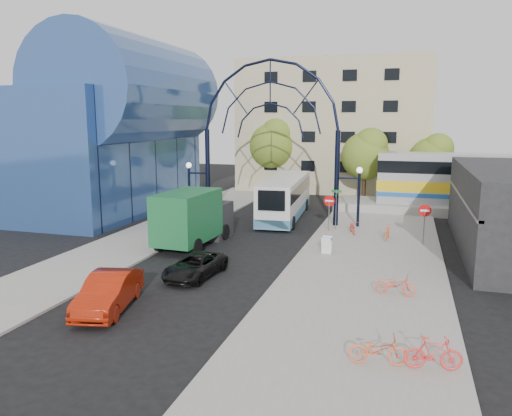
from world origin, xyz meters
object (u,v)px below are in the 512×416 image
(stop_sign, at_px, (329,204))
(bike_far_c, at_px, (378,350))
(tree_north_c, at_px, (433,157))
(red_sedan, at_px, (109,292))
(bike_far_a, at_px, (395,285))
(tree_north_a, at_px, (366,153))
(do_not_enter_sign, at_px, (425,214))
(tree_north_b, at_px, (274,143))
(sandwich_board, at_px, (327,243))
(bike_near_b, at_px, (387,232))
(green_truck, at_px, (194,218))
(black_suv, at_px, (195,266))
(street_name_sign, at_px, (336,201))
(bike_far_b, at_px, (433,353))
(gateway_arch, at_px, (270,108))
(bike_near_a, at_px, (353,227))
(city_bus, at_px, (285,197))

(stop_sign, xyz_separation_m, bike_far_c, (4.41, -18.73, -1.38))
(tree_north_c, xyz_separation_m, red_sedan, (-13.82, -32.83, -3.52))
(bike_far_a, bearing_deg, tree_north_a, 13.23)
(do_not_enter_sign, bearing_deg, bike_far_a, -98.11)
(do_not_enter_sign, height_order, tree_north_b, tree_north_b)
(do_not_enter_sign, bearing_deg, sandwich_board, -143.32)
(tree_north_a, distance_m, bike_near_b, 16.17)
(green_truck, height_order, black_suv, green_truck)
(street_name_sign, height_order, tree_north_c, tree_north_c)
(red_sedan, relative_size, bike_far_c, 2.48)
(bike_far_b, bearing_deg, bike_far_c, 85.50)
(bike_near_b, height_order, bike_far_b, bike_far_b)
(gateway_arch, height_order, tree_north_c, gateway_arch)
(green_truck, xyz_separation_m, bike_near_a, (9.18, 5.63, -1.18))
(bike_far_b, bearing_deg, black_suv, 49.12)
(bike_near_b, distance_m, bike_far_b, 17.21)
(tree_north_a, relative_size, bike_near_b, 4.35)
(tree_north_b, relative_size, green_truck, 1.14)
(stop_sign, distance_m, tree_north_c, 17.68)
(city_bus, xyz_separation_m, bike_near_b, (8.17, -5.86, -1.06))
(sandwich_board, height_order, green_truck, green_truck)
(street_name_sign, distance_m, sandwich_board, 6.78)
(gateway_arch, relative_size, bike_far_b, 7.66)
(tree_north_a, relative_size, city_bus, 0.60)
(tree_north_b, bearing_deg, green_truck, -87.13)
(green_truck, bearing_deg, bike_far_a, -23.45)
(gateway_arch, height_order, do_not_enter_sign, gateway_arch)
(black_suv, bearing_deg, do_not_enter_sign, 47.17)
(gateway_arch, bearing_deg, bike_near_b, -21.69)
(city_bus, distance_m, bike_near_b, 10.11)
(street_name_sign, bearing_deg, bike_far_b, -73.56)
(street_name_sign, distance_m, tree_north_b, 19.81)
(black_suv, xyz_separation_m, bike_far_c, (9.24, -6.82, 0.03))
(bike_far_b, bearing_deg, tree_north_b, 12.61)
(gateway_arch, relative_size, stop_sign, 5.46)
(tree_north_a, bearing_deg, bike_far_c, -84.60)
(sandwich_board, distance_m, tree_north_b, 26.15)
(gateway_arch, distance_m, tree_north_c, 18.95)
(street_name_sign, relative_size, tree_north_c, 0.43)
(street_name_sign, bearing_deg, black_suv, -112.68)
(tree_north_b, distance_m, bike_far_c, 39.20)
(street_name_sign, xyz_separation_m, red_sedan, (-6.90, -17.50, -1.37))
(red_sedan, distance_m, bike_far_c, 11.06)
(tree_north_b, distance_m, black_suv, 30.45)
(black_suv, distance_m, bike_far_b, 12.77)
(do_not_enter_sign, height_order, sandwich_board, do_not_enter_sign)
(black_suv, bearing_deg, bike_near_a, 65.81)
(tree_north_c, xyz_separation_m, bike_near_a, (-5.62, -16.26, -3.72))
(do_not_enter_sign, relative_size, bike_near_b, 1.54)
(city_bus, distance_m, bike_near_a, 7.59)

